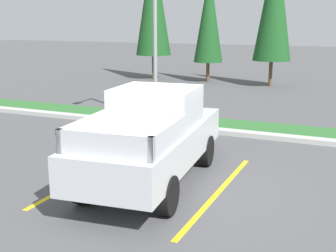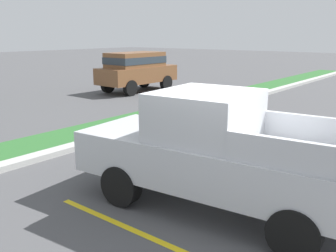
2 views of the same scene
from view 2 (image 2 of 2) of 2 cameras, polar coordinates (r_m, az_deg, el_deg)
ground_plane at (r=6.99m, az=8.47°, el=-12.26°), size 120.00×120.00×0.00m
parking_line_near at (r=5.89m, az=-0.58°, el=-17.43°), size 0.12×4.80×0.01m
parking_line_far at (r=8.27m, az=13.29°, el=-8.24°), size 0.12×4.80×0.01m
curb_strip at (r=10.22m, az=-16.50°, el=-3.74°), size 56.00×0.40×0.15m
grass_median at (r=11.12m, az=-19.75°, el=-2.81°), size 56.00×1.80×0.06m
pickup_truck_main at (r=6.64m, az=7.54°, el=-3.98°), size 2.41×5.39×2.10m
suv_distant at (r=20.54m, az=-4.79°, el=8.69°), size 4.63×2.03×2.10m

